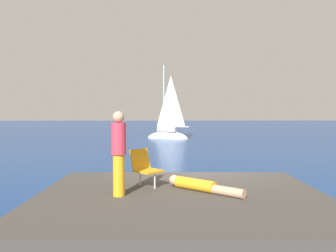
# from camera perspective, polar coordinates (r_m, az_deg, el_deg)

# --- Properties ---
(ground_plane) EXTENTS (160.00, 160.00, 0.00)m
(ground_plane) POSITION_cam_1_polar(r_m,az_deg,el_deg) (9.69, 5.06, -11.89)
(ground_plane) COLOR navy
(shore_ledge) EXTENTS (5.71, 4.79, 0.79)m
(shore_ledge) POSITION_cam_1_polar(r_m,az_deg,el_deg) (6.83, 2.32, -14.63)
(shore_ledge) COLOR #423D38
(shore_ledge) RESTS_ON ground
(boulder_seaward) EXTENTS (1.74, 1.71, 0.93)m
(boulder_seaward) POSITION_cam_1_polar(r_m,az_deg,el_deg) (9.07, -8.57, -12.92)
(boulder_seaward) COLOR #413832
(boulder_seaward) RESTS_ON ground
(boulder_inland) EXTENTS (1.31, 1.15, 0.90)m
(boulder_inland) POSITION_cam_1_polar(r_m,az_deg,el_deg) (9.16, 1.55, -12.72)
(boulder_inland) COLOR #423932
(boulder_inland) RESTS_ON ground
(sailboat_near) EXTENTS (3.97, 2.54, 7.15)m
(sailboat_near) POSITION_cam_1_polar(r_m,az_deg,el_deg) (29.93, -0.04, -1.39)
(sailboat_near) COLOR white
(sailboat_near) RESTS_ON ground
(person_sunbather) EXTENTS (1.42, 1.25, 0.25)m
(person_sunbather) POSITION_cam_1_polar(r_m,az_deg,el_deg) (6.95, 5.51, -10.00)
(person_sunbather) COLOR gold
(person_sunbather) RESTS_ON shore_ledge
(person_standing) EXTENTS (0.28, 0.28, 1.62)m
(person_standing) POSITION_cam_1_polar(r_m,az_deg,el_deg) (6.49, -8.33, -4.19)
(person_standing) COLOR gold
(person_standing) RESTS_ON shore_ledge
(beach_chair) EXTENTS (0.76, 0.76, 0.80)m
(beach_chair) POSITION_cam_1_polar(r_m,az_deg,el_deg) (7.32, -4.00, -6.76)
(beach_chair) COLOR orange
(beach_chair) RESTS_ON shore_ledge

